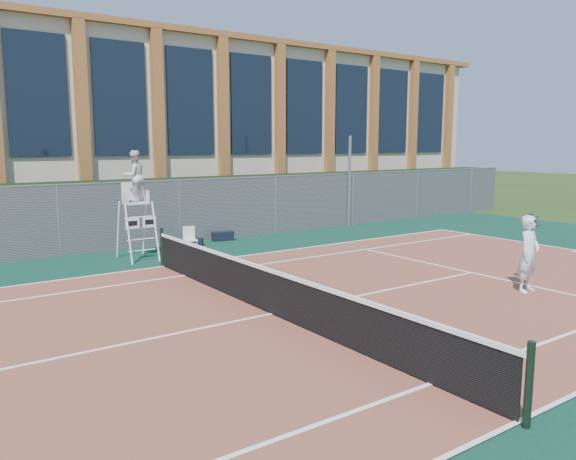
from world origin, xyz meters
TOP-DOWN VIEW (x-y plane):
  - ground at (0.00, 0.00)m, footprint 120.00×120.00m
  - apron at (0.00, 1.00)m, footprint 36.00×20.00m
  - tennis_court at (0.00, 0.00)m, footprint 23.77×10.97m
  - tennis_net at (0.00, 0.00)m, footprint 0.10×11.30m
  - fence at (0.00, 8.80)m, footprint 40.00×0.06m
  - hedge at (0.00, 10.00)m, footprint 40.00×1.40m
  - building at (0.00, 17.95)m, footprint 45.00×10.60m
  - steel_pole at (9.70, 8.70)m, footprint 0.12×0.12m
  - umpire_chair at (-0.20, 7.04)m, footprint 0.92×1.41m
  - plastic_chair at (1.55, 7.09)m, footprint 0.45×0.45m
  - sports_bag_near at (3.47, 8.42)m, footprint 0.80×0.44m
  - sports_bag_far at (2.17, 8.12)m, footprint 0.68×0.59m
  - tennis_player at (5.82, -1.97)m, footprint 1.01×0.70m

SIDE VIEW (x-z plane):
  - ground at x=0.00m, z-range 0.00..0.00m
  - apron at x=0.00m, z-range 0.00..0.01m
  - tennis_court at x=0.00m, z-range 0.01..0.03m
  - sports_bag_far at x=2.17m, z-range 0.01..0.26m
  - sports_bag_near at x=3.47m, z-range 0.01..0.33m
  - plastic_chair at x=1.55m, z-range 0.08..0.91m
  - tennis_net at x=0.00m, z-range -0.01..1.09m
  - tennis_player at x=5.82m, z-range 0.03..1.83m
  - fence at x=0.00m, z-range 0.00..2.20m
  - hedge at x=0.00m, z-range 0.00..2.20m
  - steel_pole at x=9.70m, z-range 0.00..3.79m
  - umpire_chair at x=-0.20m, z-range 0.76..4.05m
  - building at x=0.00m, z-range 0.03..8.26m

